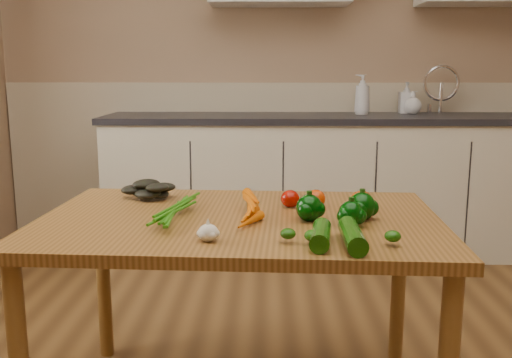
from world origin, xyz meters
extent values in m
cube|color=tan|center=(0.00, 2.51, 1.30)|extent=(4.00, 0.02, 2.60)
cube|color=#C7B595|center=(0.00, 2.48, 0.55)|extent=(3.98, 0.03, 1.10)
cube|color=beige|center=(0.20, 2.19, 0.43)|extent=(2.80, 0.60, 0.86)
cube|color=#27262B|center=(0.20, 2.19, 0.88)|extent=(2.84, 0.64, 0.04)
cube|color=#99999E|center=(0.98, 2.19, 0.84)|extent=(0.55, 0.42, 0.10)
cylinder|color=silver|center=(0.98, 2.37, 1.02)|extent=(0.02, 0.02, 0.24)
cube|color=#905E29|center=(-0.27, 0.33, 0.69)|extent=(1.35, 0.91, 0.04)
cylinder|color=brown|center=(-0.85, 0.72, 0.33)|extent=(0.06, 0.06, 0.67)
cylinder|color=brown|center=(0.35, 0.67, 0.33)|extent=(0.06, 0.06, 0.67)
imported|color=silver|center=(0.44, 2.24, 1.03)|extent=(0.14, 0.14, 0.26)
imported|color=silver|center=(0.76, 2.36, 1.00)|extent=(0.10, 0.10, 0.21)
imported|color=silver|center=(0.79, 2.31, 0.97)|extent=(0.12, 0.12, 0.15)
ellipsoid|color=silver|center=(-0.35, 0.05, 0.73)|extent=(0.06, 0.06, 0.05)
sphere|color=#023103|center=(-0.04, 0.28, 0.75)|extent=(0.08, 0.08, 0.08)
sphere|color=#023103|center=(0.13, 0.30, 0.75)|extent=(0.09, 0.09, 0.09)
sphere|color=#023103|center=(0.08, 0.22, 0.74)|extent=(0.08, 0.08, 0.08)
ellipsoid|color=#970C02|center=(-0.10, 0.47, 0.74)|extent=(0.07, 0.07, 0.06)
ellipsoid|color=#BE3504|center=(-0.01, 0.46, 0.74)|extent=(0.07, 0.07, 0.06)
ellipsoid|color=#BE3504|center=(0.14, 0.40, 0.74)|extent=(0.08, 0.08, 0.07)
cylinder|color=#134307|center=(0.06, 0.02, 0.73)|extent=(0.06, 0.22, 0.06)
cylinder|color=#134307|center=(-0.03, 0.02, 0.73)|extent=(0.08, 0.19, 0.05)
camera|label=1|loc=(-0.18, -1.50, 1.18)|focal=40.00mm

